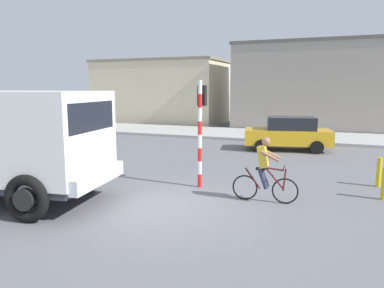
{
  "coord_description": "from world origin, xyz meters",
  "views": [
    {
      "loc": [
        3.9,
        -8.27,
        3.0
      ],
      "look_at": [
        -0.36,
        2.5,
        1.2
      ],
      "focal_mm": 34.36,
      "sensor_mm": 36.0,
      "label": 1
    }
  ],
  "objects_px": {
    "truck_foreground": "(4,139)",
    "car_red_near": "(288,133)",
    "traffic_light_pole": "(201,119)",
    "cyclist": "(265,170)",
    "bollard_far": "(379,172)",
    "bollard_near": "(384,183)"
  },
  "relations": [
    {
      "from": "bollard_near",
      "to": "bollard_far",
      "type": "bearing_deg",
      "value": 90.0
    },
    {
      "from": "traffic_light_pole",
      "to": "bollard_near",
      "type": "relative_size",
      "value": 3.56
    },
    {
      "from": "truck_foreground",
      "to": "traffic_light_pole",
      "type": "relative_size",
      "value": 1.78
    },
    {
      "from": "bollard_near",
      "to": "car_red_near",
      "type": "bearing_deg",
      "value": 115.55
    },
    {
      "from": "truck_foreground",
      "to": "cyclist",
      "type": "xyz_separation_m",
      "value": [
        6.37,
        2.4,
        -0.8
      ]
    },
    {
      "from": "truck_foreground",
      "to": "bollard_far",
      "type": "distance_m",
      "value": 10.73
    },
    {
      "from": "traffic_light_pole",
      "to": "car_red_near",
      "type": "xyz_separation_m",
      "value": [
        1.64,
        7.66,
        -1.25
      ]
    },
    {
      "from": "truck_foreground",
      "to": "car_red_near",
      "type": "relative_size",
      "value": 1.33
    },
    {
      "from": "truck_foreground",
      "to": "cyclist",
      "type": "relative_size",
      "value": 3.3
    },
    {
      "from": "truck_foreground",
      "to": "bollard_near",
      "type": "xyz_separation_m",
      "value": [
        9.33,
        3.76,
        -1.22
      ]
    },
    {
      "from": "cyclist",
      "to": "bollard_far",
      "type": "distance_m",
      "value": 4.07
    },
    {
      "from": "bollard_far",
      "to": "bollard_near",
      "type": "bearing_deg",
      "value": -90.0
    },
    {
      "from": "truck_foreground",
      "to": "traffic_light_pole",
      "type": "xyz_separation_m",
      "value": [
        4.29,
        3.21,
        0.4
      ]
    },
    {
      "from": "cyclist",
      "to": "bollard_far",
      "type": "relative_size",
      "value": 1.92
    },
    {
      "from": "truck_foreground",
      "to": "bollard_near",
      "type": "distance_m",
      "value": 10.13
    },
    {
      "from": "cyclist",
      "to": "bollard_far",
      "type": "height_order",
      "value": "cyclist"
    },
    {
      "from": "truck_foreground",
      "to": "car_red_near",
      "type": "distance_m",
      "value": 12.41
    },
    {
      "from": "truck_foreground",
      "to": "cyclist",
      "type": "bearing_deg",
      "value": 20.66
    },
    {
      "from": "bollard_near",
      "to": "traffic_light_pole",
      "type": "bearing_deg",
      "value": -173.7
    },
    {
      "from": "traffic_light_pole",
      "to": "cyclist",
      "type": "bearing_deg",
      "value": -21.17
    },
    {
      "from": "truck_foreground",
      "to": "bollard_far",
      "type": "relative_size",
      "value": 6.33
    },
    {
      "from": "traffic_light_pole",
      "to": "car_red_near",
      "type": "distance_m",
      "value": 7.93
    }
  ]
}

